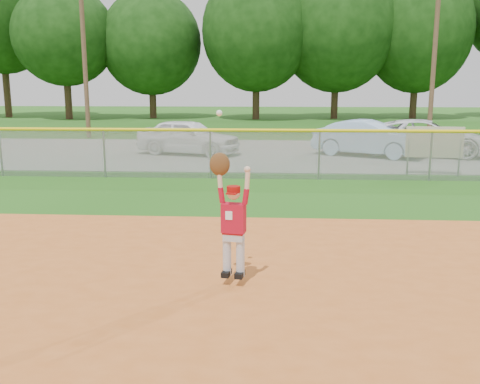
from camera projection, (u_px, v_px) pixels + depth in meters
The scene contains 10 objects.
ground at pixel (121, 315), 6.85m from camera, with size 120.00×120.00×0.00m, color #1F5313.
parking_strip at pixel (227, 153), 22.49m from camera, with size 44.00×10.00×0.03m, color gray.
car_white_a at pixel (188, 137), 21.81m from camera, with size 1.70×4.22×1.44m, color white.
car_blue at pixel (368, 138), 21.29m from camera, with size 1.51×4.32×1.42m, color #98BCE3.
car_white_b at pixel (425, 137), 21.57m from camera, with size 2.38×5.17×1.44m, color white.
sponsor_sign at pixel (434, 144), 16.85m from camera, with size 1.76×0.21×1.57m.
outfield_fence at pixel (210, 150), 16.45m from camera, with size 40.06×0.10×1.55m.
power_lines at pixel (256, 48), 27.35m from camera, with size 19.40×0.24×9.00m.
tree_line at pixel (262, 23), 42.33m from camera, with size 62.37×13.00×14.43m.
ballplayer at pixel (231, 216), 7.63m from camera, with size 0.60×0.30×2.40m.
Camera 1 is at (1.91, -6.28, 2.93)m, focal length 40.00 mm.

